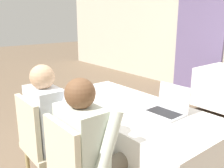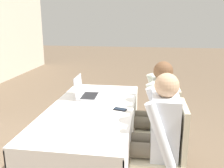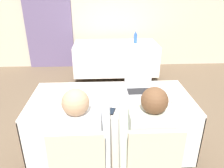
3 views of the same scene
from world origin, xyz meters
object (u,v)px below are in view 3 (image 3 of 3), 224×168
object	(u,v)px
person_checkered_shirt	(80,141)
water_bottle	(135,37)
laptop	(139,88)
chair_near_left	(80,165)
person_white_shirt	(149,139)
chair_near_right	(150,163)
cell_phone	(111,111)

from	to	relation	value
person_checkered_shirt	water_bottle	bearing A→B (deg)	-106.51
laptop	chair_near_left	world-z (taller)	laptop
laptop	person_white_shirt	size ratio (longest dim) A/B	0.27
person_checkered_shirt	laptop	bearing A→B (deg)	-128.93
person_white_shirt	chair_near_left	bearing A→B (deg)	10.27
chair_near_right	person_white_shirt	distance (m)	0.19
cell_phone	laptop	bearing A→B (deg)	66.92
chair_near_left	person_white_shirt	distance (m)	0.60
cell_phone	chair_near_right	distance (m)	0.58
chair_near_right	person_white_shirt	size ratio (longest dim) A/B	0.77
water_bottle	person_checkered_shirt	bearing A→B (deg)	-106.51
cell_phone	water_bottle	world-z (taller)	water_bottle
cell_phone	person_checkered_shirt	distance (m)	0.43
laptop	cell_phone	world-z (taller)	laptop
chair_near_left	person_checkered_shirt	distance (m)	0.19
laptop	water_bottle	size ratio (longest dim) A/B	1.22
water_bottle	person_checkered_shirt	xyz separation A→B (m)	(-0.89, -3.02, -0.19)
water_bottle	laptop	bearing A→B (deg)	-97.25
chair_near_left	person_checkered_shirt	world-z (taller)	person_checkered_shirt
person_checkered_shirt	cell_phone	bearing A→B (deg)	-129.18
laptop	chair_near_right	size ratio (longest dim) A/B	0.35
cell_phone	person_white_shirt	bearing A→B (deg)	-32.15
water_bottle	chair_near_right	world-z (taller)	water_bottle
chair_near_right	person_checkered_shirt	world-z (taller)	person_checkered_shirt
chair_near_right	laptop	bearing A→B (deg)	-92.59
cell_phone	chair_near_left	size ratio (longest dim) A/B	0.16
person_white_shirt	water_bottle	bearing A→B (deg)	-96.19
laptop	cell_phone	xyz separation A→B (m)	(-0.34, -0.42, -0.04)
chair_near_left	person_checkered_shirt	bearing A→B (deg)	-90.00
chair_near_right	cell_phone	bearing A→B (deg)	-55.35
person_white_shirt	person_checkered_shirt	bearing A→B (deg)	0.00
person_checkered_shirt	person_white_shirt	world-z (taller)	same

